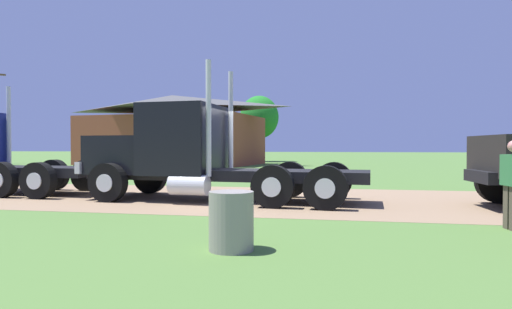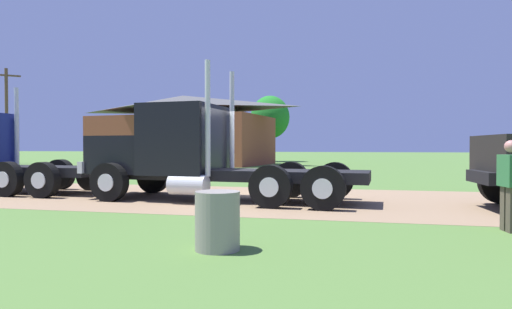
% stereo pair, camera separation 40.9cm
% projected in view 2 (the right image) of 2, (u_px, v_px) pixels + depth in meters
% --- Properties ---
extents(ground_plane, '(200.00, 200.00, 0.00)m').
position_uv_depth(ground_plane, '(238.00, 198.00, 12.40)').
color(ground_plane, '#4C7131').
extents(dirt_track, '(120.00, 6.51, 0.01)m').
position_uv_depth(dirt_track, '(238.00, 198.00, 12.40)').
color(dirt_track, '#8D7154').
rests_on(dirt_track, ground_plane).
extents(truck_foreground_white, '(7.88, 3.07, 3.66)m').
position_uv_depth(truck_foreground_white, '(187.00, 154.00, 12.20)').
color(truck_foreground_white, black).
rests_on(truck_foreground_white, ground_plane).
extents(visitor_standing_near, '(0.32, 0.66, 1.58)m').
position_uv_depth(visitor_standing_near, '(511.00, 182.00, 7.50)').
color(visitor_standing_near, '#33723F').
rests_on(visitor_standing_near, ground_plane).
extents(steel_barrel, '(0.64, 0.64, 0.84)m').
position_uv_depth(steel_barrel, '(218.00, 221.00, 6.19)').
color(steel_barrel, gray).
rests_on(steel_barrel, ground_plane).
extents(shed_building, '(15.12, 9.83, 5.63)m').
position_uv_depth(shed_building, '(183.00, 131.00, 35.77)').
color(shed_building, brown).
rests_on(shed_building, ground_plane).
extents(utility_pole_near, '(1.74, 1.57, 8.11)m').
position_uv_depth(utility_pole_near, '(7.00, 113.00, 37.10)').
color(utility_pole_near, brown).
rests_on(utility_pole_near, ground_plane).
extents(tree_left, '(3.37, 3.37, 6.95)m').
position_uv_depth(tree_left, '(177.00, 118.00, 55.11)').
color(tree_left, '#513823').
rests_on(tree_left, ground_plane).
extents(tree_mid, '(3.73, 3.73, 6.32)m').
position_uv_depth(tree_mid, '(270.00, 117.00, 41.79)').
color(tree_mid, '#513823').
rests_on(tree_mid, ground_plane).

